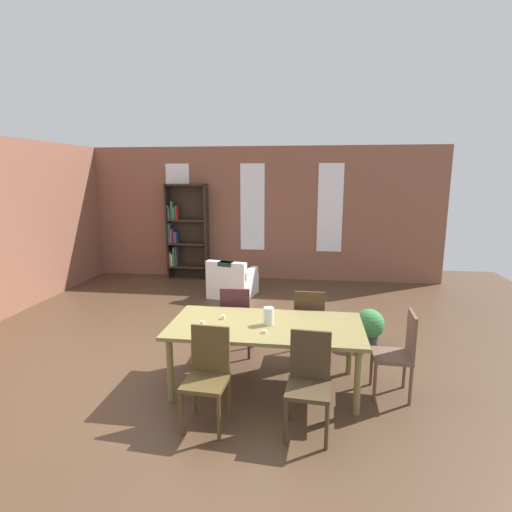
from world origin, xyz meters
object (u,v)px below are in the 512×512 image
Objects in this scene: dining_table at (266,330)px; dining_chair_near_left at (208,373)px; armchair_white at (232,282)px; potted_plant_by_shelf at (369,326)px; dining_chair_far_left at (236,319)px; bookshelf_tall at (185,231)px; dining_chair_head_right at (399,351)px; dining_chair_near_right at (309,380)px; vase_on_table at (269,316)px; dining_chair_far_right at (309,322)px.

dining_chair_near_left is at bearing -122.19° from dining_table.
armchair_white is 3.16m from potted_plant_by_shelf.
bookshelf_tall is (-1.94, 3.97, 0.58)m from dining_chair_far_left.
dining_chair_head_right is 0.44× the size of bookshelf_tall.
dining_chair_near_right is 6.23m from bookshelf_tall.
dining_chair_head_right is at bearing -84.68° from potted_plant_by_shelf.
potted_plant_by_shelf is at bearing 17.50° from dining_chair_far_left.
armchair_white is at bearing 126.09° from dining_chair_head_right.
armchair_white is at bearing 107.55° from vase_on_table.
armchair_white is (-0.57, 4.17, -0.23)m from dining_chair_near_left.
dining_chair_far_right and dining_chair_far_left have the same top height.
dining_chair_far_left is 2.73m from armchair_white.
armchair_white is at bearing 119.90° from dining_chair_far_right.
dining_table is 2.25× the size of dining_chair_head_right.
potted_plant_by_shelf is at bearing 45.76° from vase_on_table.
dining_chair_head_right is at bearing -0.12° from vase_on_table.
vase_on_table is at bearing 179.88° from dining_chair_head_right.
dining_chair_near_left is at bearing -82.17° from armchair_white.
bookshelf_tall is at bearing 117.32° from vase_on_table.
armchair_white is at bearing 97.83° from dining_chair_near_left.
dining_chair_near_right is at bearing -111.82° from potted_plant_by_shelf.
dining_chair_far_right is (0.48, 0.76, -0.16)m from dining_table.
dining_chair_far_left reaches higher than armchair_white.
dining_chair_head_right is (1.92, 0.75, 0.00)m from dining_chair_near_left.
vase_on_table is 0.97m from dining_chair_far_left.
dining_chair_far_right is at bearing 141.75° from dining_chair_head_right.
dining_table is 2.23× the size of armchair_white.
bookshelf_tall reaches higher than dining_chair_near_left.
dining_chair_near_left is 1.51m from dining_chair_far_left.
dining_chair_near_left is 1.00× the size of dining_chair_head_right.
dining_chair_head_right is at bearing 21.44° from dining_chair_near_left.
dining_chair_near_right is 1.79m from dining_chair_far_left.
dining_chair_far_left is (-0.51, 0.76, -0.33)m from vase_on_table.
dining_table is 3.59m from armchair_white.
dining_chair_near_left is 2.06m from dining_chair_head_right.
dining_table is at bearing 57.81° from dining_chair_near_left.
bookshelf_tall reaches higher than vase_on_table.
dining_chair_near_left is at bearing -130.80° from potted_plant_by_shelf.
dining_chair_near_left is 4.22m from armchair_white.
vase_on_table is 0.20× the size of dining_chair_head_right.
dining_chair_far_left is 0.99× the size of armchair_white.
bookshelf_tall reaches higher than dining_chair_far_left.
vase_on_table is at bearing -72.45° from armchair_white.
potted_plant_by_shelf is (1.32, 1.32, -0.39)m from dining_table.
dining_chair_head_right and dining_chair_far_left have the same top height.
dining_chair_near_left reaches higher than potted_plant_by_shelf.
dining_chair_far_left is (-1.92, 0.76, 0.00)m from dining_chair_head_right.
armchair_white is (-1.53, 2.66, -0.23)m from dining_chair_far_right.
dining_chair_head_right is 2.06m from dining_chair_far_left.
dining_chair_far_left is at bearing -64.03° from bookshelf_tall.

